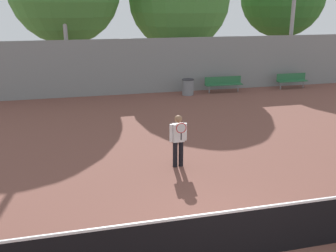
{
  "coord_description": "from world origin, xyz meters",
  "views": [
    {
      "loc": [
        -2.96,
        -5.96,
        4.72
      ],
      "look_at": [
        0.01,
        5.84,
        0.91
      ],
      "focal_mm": 42.0,
      "sensor_mm": 36.0,
      "label": 1
    }
  ],
  "objects_px": {
    "tennis_net": "(243,233)",
    "tennis_player": "(178,138)",
    "bench_courtside_far": "(292,79)",
    "trash_bin": "(188,87)",
    "bench_courtside_near": "(223,83)"
  },
  "relations": [
    {
      "from": "tennis_net",
      "to": "bench_courtside_near",
      "type": "relative_size",
      "value": 5.45
    },
    {
      "from": "bench_courtside_near",
      "to": "trash_bin",
      "type": "distance_m",
      "value": 2.13
    },
    {
      "from": "bench_courtside_far",
      "to": "trash_bin",
      "type": "distance_m",
      "value": 6.35
    },
    {
      "from": "tennis_player",
      "to": "bench_courtside_far",
      "type": "xyz_separation_m",
      "value": [
        9.47,
        9.48,
        -0.38
      ]
    },
    {
      "from": "tennis_net",
      "to": "bench_courtside_near",
      "type": "xyz_separation_m",
      "value": [
        5.27,
        14.11,
        -0.02
      ]
    },
    {
      "from": "tennis_player",
      "to": "bench_courtside_far",
      "type": "relative_size",
      "value": 0.88
    },
    {
      "from": "tennis_net",
      "to": "trash_bin",
      "type": "distance_m",
      "value": 14.26
    },
    {
      "from": "trash_bin",
      "to": "bench_courtside_far",
      "type": "bearing_deg",
      "value": 1.85
    },
    {
      "from": "tennis_net",
      "to": "tennis_player",
      "type": "relative_size",
      "value": 7.23
    },
    {
      "from": "trash_bin",
      "to": "tennis_player",
      "type": "bearing_deg",
      "value": -108.63
    },
    {
      "from": "trash_bin",
      "to": "bench_courtside_near",
      "type": "bearing_deg",
      "value": 5.54
    },
    {
      "from": "tennis_player",
      "to": "bench_courtside_far",
      "type": "distance_m",
      "value": 13.41
    },
    {
      "from": "bench_courtside_far",
      "to": "trash_bin",
      "type": "relative_size",
      "value": 2.14
    },
    {
      "from": "tennis_net",
      "to": "tennis_player",
      "type": "bearing_deg",
      "value": 89.76
    },
    {
      "from": "bench_courtside_far",
      "to": "bench_courtside_near",
      "type": "bearing_deg",
      "value": 179.99
    }
  ]
}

